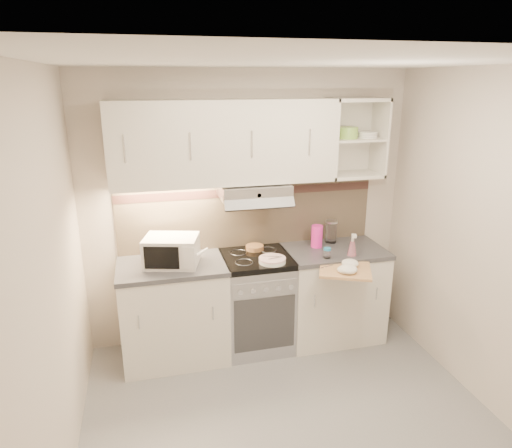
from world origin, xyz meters
name	(u,v)px	position (x,y,z in m)	size (l,w,h in m)	color
ground	(293,425)	(0.00, 0.00, 0.00)	(3.00, 3.00, 0.00)	gray
room_shell	(283,196)	(0.00, 0.37, 1.63)	(3.04, 2.84, 2.52)	beige
base_cabinet_left	(174,313)	(-0.75, 1.10, 0.43)	(0.90, 0.60, 0.86)	silver
worktop_left	(172,266)	(-0.75, 1.10, 0.88)	(0.92, 0.62, 0.04)	#47474C
base_cabinet_right	(332,294)	(0.75, 1.10, 0.43)	(0.90, 0.60, 0.86)	silver
worktop_right	(334,251)	(0.75, 1.10, 0.88)	(0.92, 0.62, 0.04)	#47474C
electric_range	(256,301)	(0.00, 1.10, 0.45)	(0.60, 0.60, 0.90)	#B7B7BC
microwave	(172,251)	(-0.74, 1.09, 1.02)	(0.51, 0.43, 0.25)	silver
watering_can	(187,258)	(-0.62, 0.99, 0.98)	(0.27, 0.14, 0.23)	white
plate_stack	(272,260)	(0.10, 0.92, 0.92)	(0.23, 0.23, 0.05)	white
bread_loaf	(255,248)	(0.02, 1.26, 0.92)	(0.17, 0.17, 0.04)	#B09545
pink_pitcher	(317,236)	(0.61, 1.19, 1.00)	(0.11, 0.10, 0.21)	#FE26A9
glass_jar	(331,231)	(0.79, 1.28, 1.01)	(0.11, 0.11, 0.22)	silver
spice_jar	(327,253)	(0.59, 0.90, 0.95)	(0.06, 0.06, 0.09)	white
spray_bottle	(352,246)	(0.83, 0.91, 0.98)	(0.08, 0.08, 0.21)	pink
cutting_board	(345,270)	(0.66, 0.68, 0.87)	(0.42, 0.38, 0.02)	tan
dish_towel	(351,266)	(0.70, 0.64, 0.92)	(0.29, 0.24, 0.08)	white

